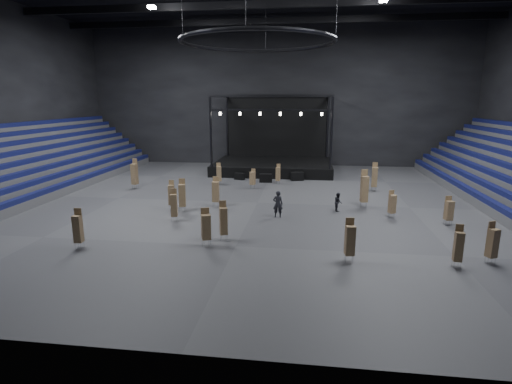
# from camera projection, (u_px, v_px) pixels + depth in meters

# --- Properties ---
(floor) EXTENTS (50.00, 50.00, 0.00)m
(floor) POSITION_uv_depth(u_px,v_px,m) (257.00, 203.00, 34.06)
(floor) COLOR #414143
(floor) RESTS_ON ground
(wall_back) EXTENTS (50.00, 0.20, 18.00)m
(wall_back) POSITION_uv_depth(u_px,v_px,m) (277.00, 96.00, 52.32)
(wall_back) COLOR black
(wall_back) RESTS_ON ground
(wall_front) EXTENTS (50.00, 0.20, 18.00)m
(wall_front) POSITION_uv_depth(u_px,v_px,m) (169.00, 85.00, 11.74)
(wall_front) COLOR black
(wall_front) RESTS_ON ground
(bleachers_left) EXTENTS (7.20, 40.00, 6.40)m
(bleachers_left) POSITION_uv_depth(u_px,v_px,m) (9.00, 176.00, 36.54)
(bleachers_left) COLOR #515154
(bleachers_left) RESTS_ON floor
(stage) EXTENTS (14.00, 10.00, 9.20)m
(stage) POSITION_uv_depth(u_px,v_px,m) (274.00, 159.00, 49.42)
(stage) COLOR black
(stage) RESTS_ON floor
(truss_ring) EXTENTS (12.30, 12.30, 5.15)m
(truss_ring) POSITION_uv_depth(u_px,v_px,m) (258.00, 42.00, 31.13)
(truss_ring) COLOR black
(truss_ring) RESTS_ON ceiling
(flight_case_left) EXTENTS (1.22, 0.85, 0.73)m
(flight_case_left) POSITION_uv_depth(u_px,v_px,m) (240.00, 176.00, 43.84)
(flight_case_left) COLOR black
(flight_case_left) RESTS_ON floor
(flight_case_mid) EXTENTS (1.39, 0.77, 0.90)m
(flight_case_mid) POSITION_uv_depth(u_px,v_px,m) (266.00, 178.00, 42.45)
(flight_case_mid) COLOR black
(flight_case_mid) RESTS_ON floor
(flight_case_right) EXTENTS (1.52, 1.09, 0.91)m
(flight_case_right) POSITION_uv_depth(u_px,v_px,m) (297.00, 176.00, 43.36)
(flight_case_right) COLOR black
(flight_case_right) RESTS_ON floor
(chair_stack_0) EXTENTS (0.58, 0.58, 1.95)m
(chair_stack_0) POSITION_uv_depth(u_px,v_px,m) (253.00, 178.00, 39.41)
(chair_stack_0) COLOR silver
(chair_stack_0) RESTS_ON floor
(chair_stack_1) EXTENTS (0.59, 0.59, 2.51)m
(chair_stack_1) POSITION_uv_depth(u_px,v_px,m) (223.00, 220.00, 24.75)
(chair_stack_1) COLOR silver
(chair_stack_1) RESTS_ON floor
(chair_stack_2) EXTENTS (0.55, 0.55, 2.50)m
(chair_stack_2) POSITION_uv_depth(u_px,v_px,m) (216.00, 191.00, 32.51)
(chair_stack_2) COLOR silver
(chair_stack_2) RESTS_ON floor
(chair_stack_3) EXTENTS (0.45, 0.45, 2.31)m
(chair_stack_3) POSITION_uv_depth(u_px,v_px,m) (458.00, 246.00, 20.71)
(chair_stack_3) COLOR silver
(chair_stack_3) RESTS_ON floor
(chair_stack_4) EXTENTS (0.59, 0.59, 2.33)m
(chair_stack_4) POSITION_uv_depth(u_px,v_px,m) (492.00, 242.00, 21.15)
(chair_stack_4) COLOR silver
(chair_stack_4) RESTS_ON floor
(chair_stack_5) EXTENTS (0.55, 0.55, 2.77)m
(chair_stack_5) POSITION_uv_depth(u_px,v_px,m) (375.00, 177.00, 38.12)
(chair_stack_5) COLOR silver
(chair_stack_5) RESTS_ON floor
(chair_stack_6) EXTENTS (0.51, 0.51, 2.38)m
(chair_stack_6) POSITION_uv_depth(u_px,v_px,m) (174.00, 205.00, 28.64)
(chair_stack_6) COLOR silver
(chair_stack_6) RESTS_ON floor
(chair_stack_7) EXTENTS (0.46, 0.46, 2.36)m
(chair_stack_7) POSITION_uv_depth(u_px,v_px,m) (171.00, 194.00, 31.80)
(chair_stack_7) COLOR silver
(chair_stack_7) RESTS_ON floor
(chair_stack_8) EXTENTS (0.48, 0.48, 2.10)m
(chair_stack_8) POSITION_uv_depth(u_px,v_px,m) (278.00, 174.00, 41.41)
(chair_stack_8) COLOR silver
(chair_stack_8) RESTS_ON floor
(chair_stack_9) EXTENTS (0.48, 0.48, 2.41)m
(chair_stack_9) POSITION_uv_depth(u_px,v_px,m) (78.00, 228.00, 23.38)
(chair_stack_9) COLOR silver
(chair_stack_9) RESTS_ON floor
(chair_stack_10) EXTENTS (0.60, 0.60, 2.97)m
(chair_stack_10) POSITION_uv_depth(u_px,v_px,m) (134.00, 174.00, 39.20)
(chair_stack_10) COLOR silver
(chair_stack_10) RESTS_ON floor
(chair_stack_11) EXTENTS (0.58, 0.58, 2.07)m
(chair_stack_11) POSITION_uv_depth(u_px,v_px,m) (392.00, 203.00, 29.52)
(chair_stack_11) COLOR silver
(chair_stack_11) RESTS_ON floor
(chair_stack_12) EXTENTS (0.69, 0.69, 2.32)m
(chair_stack_12) POSITION_uv_depth(u_px,v_px,m) (206.00, 226.00, 23.73)
(chair_stack_12) COLOR silver
(chair_stack_12) RESTS_ON floor
(chair_stack_13) EXTENTS (0.58, 0.58, 2.07)m
(chair_stack_13) POSITION_uv_depth(u_px,v_px,m) (449.00, 210.00, 27.71)
(chair_stack_13) COLOR silver
(chair_stack_13) RESTS_ON floor
(chair_stack_14) EXTENTS (0.59, 0.59, 2.61)m
(chair_stack_14) POSITION_uv_depth(u_px,v_px,m) (182.00, 195.00, 31.13)
(chair_stack_14) COLOR silver
(chair_stack_14) RESTS_ON floor
(chair_stack_15) EXTENTS (0.63, 0.63, 3.11)m
(chair_stack_15) POSITION_uv_depth(u_px,v_px,m) (364.00, 188.00, 32.32)
(chair_stack_15) COLOR silver
(chair_stack_15) RESTS_ON floor
(chair_stack_16) EXTENTS (0.58, 0.58, 2.26)m
(chair_stack_16) POSITION_uv_depth(u_px,v_px,m) (219.00, 173.00, 41.12)
(chair_stack_16) COLOR silver
(chair_stack_16) RESTS_ON floor
(chair_stack_17) EXTENTS (0.56, 0.56, 2.43)m
(chair_stack_17) POSITION_uv_depth(u_px,v_px,m) (350.00, 239.00, 21.38)
(chair_stack_17) COLOR silver
(chair_stack_17) RESTS_ON floor
(man_center) EXTENTS (0.76, 0.52, 2.01)m
(man_center) POSITION_uv_depth(u_px,v_px,m) (278.00, 204.00, 29.65)
(man_center) COLOR black
(man_center) RESTS_ON floor
(crew_member) EXTENTS (0.62, 0.76, 1.48)m
(crew_member) POSITION_uv_depth(u_px,v_px,m) (338.00, 202.00, 31.37)
(crew_member) COLOR black
(crew_member) RESTS_ON floor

